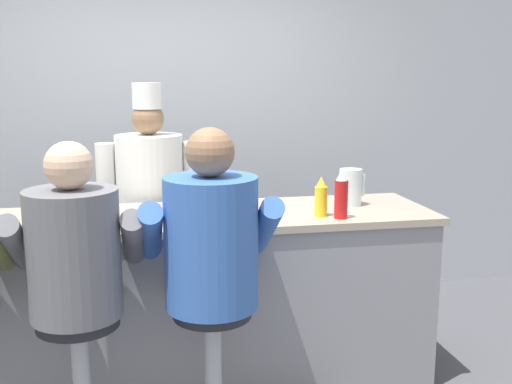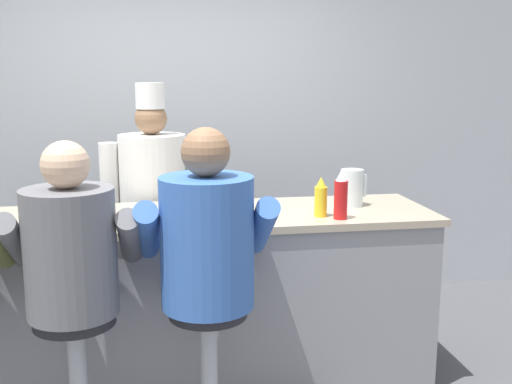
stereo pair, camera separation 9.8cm
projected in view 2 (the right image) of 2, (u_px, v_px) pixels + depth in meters
wall_back at (173, 131)px, 4.59m from camera, size 10.00×0.06×2.70m
diner_counter at (184, 300)px, 3.42m from camera, size 2.83×0.73×1.01m
ketchup_bottle_red at (341, 196)px, 3.20m from camera, size 0.07×0.07×0.27m
mustard_bottle_yellow at (321, 198)px, 3.26m from camera, size 0.07×0.07×0.22m
hot_sauce_bottle_orange at (238, 205)px, 3.29m from camera, size 0.04×0.04×0.12m
water_pitcher_clear at (352, 188)px, 3.52m from camera, size 0.16×0.14×0.22m
breakfast_plate at (180, 215)px, 3.25m from camera, size 0.24×0.24×0.05m
coffee_mug_white at (84, 222)px, 2.98m from camera, size 0.13×0.09×0.08m
napkin_dispenser_chrome at (222, 203)px, 3.34m from camera, size 0.12×0.07×0.12m
diner_seated_grey at (72, 262)px, 2.68m from camera, size 0.61×0.61×1.50m
diner_seated_blue at (207, 251)px, 2.77m from camera, size 0.65×0.64×1.55m
cook_in_whites_near at (154, 203)px, 3.93m from camera, size 0.67×0.43×1.72m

